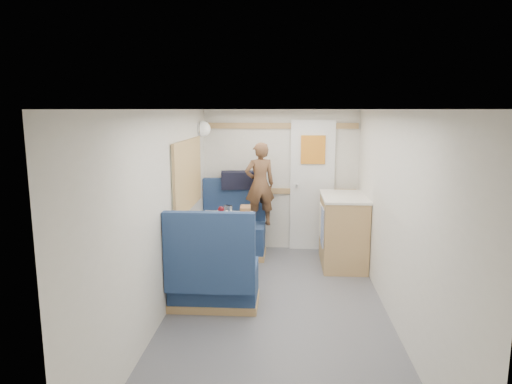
# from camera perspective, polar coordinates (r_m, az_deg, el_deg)

# --- Properties ---
(floor) EXTENTS (4.50, 4.50, 0.00)m
(floor) POSITION_cam_1_polar(r_m,az_deg,el_deg) (4.68, 2.63, -15.07)
(floor) COLOR #515156
(floor) RESTS_ON ground
(ceiling) EXTENTS (4.50, 4.50, 0.00)m
(ceiling) POSITION_cam_1_polar(r_m,az_deg,el_deg) (4.23, 2.85, 10.24)
(ceiling) COLOR silver
(ceiling) RESTS_ON wall_back
(wall_back) EXTENTS (2.20, 0.02, 2.00)m
(wall_back) POSITION_cam_1_polar(r_m,az_deg,el_deg) (6.56, 3.10, 1.45)
(wall_back) COLOR silver
(wall_back) RESTS_ON floor
(wall_left) EXTENTS (0.02, 4.50, 2.00)m
(wall_left) POSITION_cam_1_polar(r_m,az_deg,el_deg) (4.50, -11.43, -2.80)
(wall_left) COLOR silver
(wall_left) RESTS_ON floor
(wall_right) EXTENTS (0.02, 4.50, 2.00)m
(wall_right) POSITION_cam_1_polar(r_m,az_deg,el_deg) (4.47, 17.01, -3.15)
(wall_right) COLOR silver
(wall_right) RESTS_ON floor
(oak_trim_low) EXTENTS (2.15, 0.02, 0.08)m
(oak_trim_low) POSITION_cam_1_polar(r_m,az_deg,el_deg) (6.56, 3.08, 0.13)
(oak_trim_low) COLOR #A9854C
(oak_trim_low) RESTS_ON wall_back
(oak_trim_high) EXTENTS (2.15, 0.02, 0.08)m
(oak_trim_high) POSITION_cam_1_polar(r_m,az_deg,el_deg) (6.46, 3.16, 8.27)
(oak_trim_high) COLOR #A9854C
(oak_trim_high) RESTS_ON wall_back
(side_window) EXTENTS (0.04, 1.30, 0.72)m
(side_window) POSITION_cam_1_polar(r_m,az_deg,el_deg) (5.41, -8.57, 2.15)
(side_window) COLOR #9EAB91
(side_window) RESTS_ON wall_left
(rear_door) EXTENTS (0.62, 0.12, 1.86)m
(rear_door) POSITION_cam_1_polar(r_m,az_deg,el_deg) (6.54, 7.03, 1.11)
(rear_door) COLOR white
(rear_door) RESTS_ON wall_back
(dinette_table) EXTENTS (0.62, 0.92, 0.72)m
(dinette_table) POSITION_cam_1_polar(r_m,az_deg,el_deg) (5.47, -3.96, -4.98)
(dinette_table) COLOR white
(dinette_table) RESTS_ON floor
(bench_far) EXTENTS (0.90, 0.59, 1.05)m
(bench_far) POSITION_cam_1_polar(r_m,az_deg,el_deg) (6.37, -2.89, -5.26)
(bench_far) COLOR navy
(bench_far) RESTS_ON floor
(bench_near) EXTENTS (0.90, 0.59, 1.05)m
(bench_near) POSITION_cam_1_polar(r_m,az_deg,el_deg) (4.74, -5.34, -10.82)
(bench_near) COLOR navy
(bench_near) RESTS_ON floor
(ledge) EXTENTS (0.90, 0.14, 0.04)m
(ledge) POSITION_cam_1_polar(r_m,az_deg,el_deg) (6.49, -2.68, 0.28)
(ledge) COLOR #A9854C
(ledge) RESTS_ON bench_far
(dome_light) EXTENTS (0.20, 0.20, 0.20)m
(dome_light) POSITION_cam_1_polar(r_m,az_deg,el_deg) (6.19, -6.65, 7.85)
(dome_light) COLOR white
(dome_light) RESTS_ON wall_left
(galley_counter) EXTENTS (0.57, 0.92, 0.92)m
(galley_counter) POSITION_cam_1_polar(r_m,az_deg,el_deg) (6.03, 10.79, -4.69)
(galley_counter) COLOR #A9854C
(galley_counter) RESTS_ON floor
(person) EXTENTS (0.47, 0.38, 1.13)m
(person) POSITION_cam_1_polar(r_m,az_deg,el_deg) (6.13, 0.48, 0.98)
(person) COLOR brown
(person) RESTS_ON bench_far
(duffel_bag) EXTENTS (0.53, 0.31, 0.24)m
(duffel_bag) POSITION_cam_1_polar(r_m,az_deg,el_deg) (6.46, -2.09, 1.52)
(duffel_bag) COLOR black
(duffel_bag) RESTS_ON ledge
(tray) EXTENTS (0.35, 0.41, 0.02)m
(tray) POSITION_cam_1_polar(r_m,az_deg,el_deg) (5.27, -2.09, -3.72)
(tray) COLOR silver
(tray) RESTS_ON dinette_table
(orange_fruit) EXTENTS (0.07, 0.07, 0.07)m
(orange_fruit) POSITION_cam_1_polar(r_m,az_deg,el_deg) (5.27, -2.31, -3.24)
(orange_fruit) COLOR orange
(orange_fruit) RESTS_ON tray
(cheese_block) EXTENTS (0.12, 0.10, 0.04)m
(cheese_block) POSITION_cam_1_polar(r_m,az_deg,el_deg) (5.26, -4.63, -3.46)
(cheese_block) COLOR #E6D585
(cheese_block) RESTS_ON tray
(wine_glass) EXTENTS (0.08, 0.08, 0.17)m
(wine_glass) POSITION_cam_1_polar(r_m,az_deg,el_deg) (5.35, -4.39, -2.27)
(wine_glass) COLOR white
(wine_glass) RESTS_ON dinette_table
(tumbler_left) EXTENTS (0.06, 0.06, 0.10)m
(tumbler_left) POSITION_cam_1_polar(r_m,az_deg,el_deg) (5.09, -6.48, -3.81)
(tumbler_left) COLOR white
(tumbler_left) RESTS_ON dinette_table
(tumbler_mid) EXTENTS (0.06, 0.06, 0.10)m
(tumbler_mid) POSITION_cam_1_polar(r_m,az_deg,el_deg) (5.75, -3.72, -2.13)
(tumbler_mid) COLOR white
(tumbler_mid) RESTS_ON dinette_table
(tumbler_right) EXTENTS (0.07, 0.07, 0.12)m
(tumbler_right) POSITION_cam_1_polar(r_m,az_deg,el_deg) (5.64, -3.36, -2.29)
(tumbler_right) COLOR white
(tumbler_right) RESTS_ON dinette_table
(beer_glass) EXTENTS (0.07, 0.07, 0.11)m
(beer_glass) POSITION_cam_1_polar(r_m,az_deg,el_deg) (5.35, -1.66, -3.01)
(beer_glass) COLOR brown
(beer_glass) RESTS_ON dinette_table
(pepper_grinder) EXTENTS (0.03, 0.03, 0.09)m
(pepper_grinder) POSITION_cam_1_polar(r_m,az_deg,el_deg) (5.43, -4.47, -2.94)
(pepper_grinder) COLOR black
(pepper_grinder) RESTS_ON dinette_table
(salt_grinder) EXTENTS (0.03, 0.03, 0.08)m
(salt_grinder) POSITION_cam_1_polar(r_m,az_deg,el_deg) (5.50, -3.69, -2.78)
(salt_grinder) COLOR silver
(salt_grinder) RESTS_ON dinette_table
(bread_loaf) EXTENTS (0.14, 0.24, 0.10)m
(bread_loaf) POSITION_cam_1_polar(r_m,az_deg,el_deg) (5.68, -1.34, -2.29)
(bread_loaf) COLOR olive
(bread_loaf) RESTS_ON dinette_table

